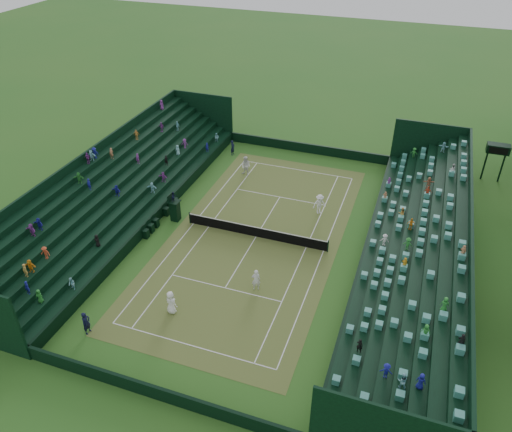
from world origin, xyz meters
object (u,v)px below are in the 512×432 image
object	(u,v)px
player_far_west	(246,166)
player_far_east	(319,204)
tennis_net	(256,232)
player_near_west	(171,302)
player_near_east	(256,280)
umpire_chair	(175,208)

from	to	relation	value
player_far_west	player_far_east	distance (m)	9.22
player_far_west	tennis_net	bearing A→B (deg)	-52.75
player_near_west	player_far_west	distance (m)	19.07
player_near_east	player_far_west	size ratio (longest dim) A/B	0.88
player_near_west	player_near_east	world-z (taller)	player_near_west
umpire_chair	player_near_east	xyz separation A→B (m)	(9.18, -5.82, -0.31)
umpire_chair	player_far_west	size ratio (longest dim) A/B	1.41
player_near_west	player_near_east	size ratio (longest dim) A/B	1.02
player_near_east	player_far_east	world-z (taller)	player_far_east
umpire_chair	tennis_net	bearing A→B (deg)	-0.42
player_near_west	player_near_east	xyz separation A→B (m)	(4.43, 3.95, -0.01)
tennis_net	player_far_west	size ratio (longest dim) A/B	6.09
player_near_east	player_far_west	bearing A→B (deg)	-93.12
player_near_west	player_far_east	world-z (taller)	player_far_east
player_far_west	player_far_east	xyz separation A→B (m)	(8.20, -4.21, -0.06)
umpire_chair	player_near_east	distance (m)	10.87
tennis_net	player_near_east	bearing A→B (deg)	-70.43
umpire_chair	player_far_east	world-z (taller)	umpire_chair
player_near_east	player_far_west	distance (m)	16.32
player_far_east	player_near_east	bearing A→B (deg)	-132.53
player_far_west	player_near_west	bearing A→B (deg)	-71.92
tennis_net	player_near_east	distance (m)	6.13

